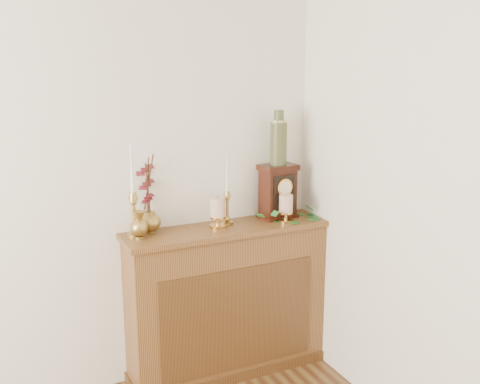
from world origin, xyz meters
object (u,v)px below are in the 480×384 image
candlestick_center (227,202)px  bud_vase (139,226)px  ceramic_vase (278,141)px  mantel_clock (278,192)px  ginger_jar (147,196)px  candlestick_left (134,207)px

candlestick_center → bud_vase: bearing=-174.6°
bud_vase → ceramic_vase: size_ratio=0.47×
mantel_clock → ceramic_vase: bearing=90.0°
candlestick_center → bud_vase: candlestick_center is taller
ginger_jar → candlestick_left: bearing=-142.1°
candlestick_left → candlestick_center: (0.56, -0.00, -0.03)m
bud_vase → ginger_jar: (0.09, 0.13, 0.13)m
ginger_jar → ceramic_vase: 0.85m
bud_vase → mantel_clock: size_ratio=0.47×
candlestick_center → mantel_clock: bearing=0.5°
bud_vase → ceramic_vase: 0.98m
candlestick_left → mantel_clock: (0.90, 0.00, -0.01)m
ceramic_vase → candlestick_center: bearing=-179.0°
ginger_jar → mantel_clock: (0.80, -0.08, -0.04)m
ceramic_vase → candlestick_left: bearing=-179.7°
ginger_jar → mantel_clock: ginger_jar is taller
ginger_jar → mantel_clock: bearing=-5.5°
ceramic_vase → ginger_jar: bearing=174.7°
ginger_jar → mantel_clock: size_ratio=1.37×
ceramic_vase → mantel_clock: bearing=-84.4°
candlestick_center → bud_vase: 0.55m
candlestick_center → ginger_jar: size_ratio=0.91×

